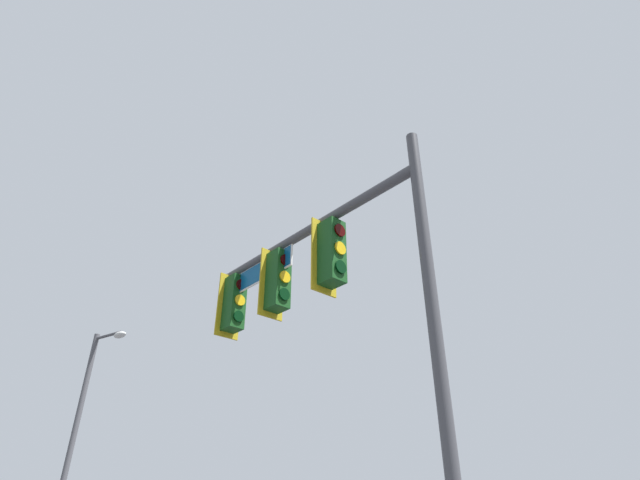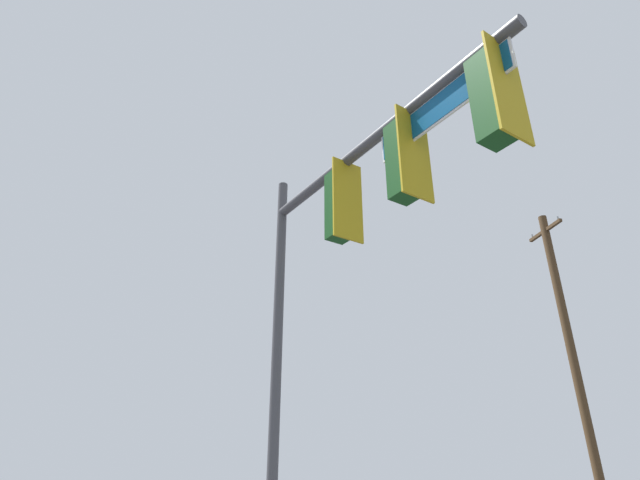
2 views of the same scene
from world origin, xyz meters
The scene contains 2 objects.
signal_pole_near centered at (-6.18, -6.35, 5.08)m, with size 5.07×1.29×6.68m.
utility_pole centered at (-8.38, 7.31, 5.61)m, with size 1.63×1.08×10.96m.
Camera 2 is at (-2.46, -11.03, 1.73)m, focal length 28.00 mm.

